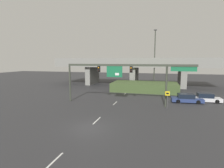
% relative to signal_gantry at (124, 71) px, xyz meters
% --- Properties ---
extents(ground_plane, '(160.00, 160.00, 0.00)m').
position_rel_signal_gantry_xyz_m(ground_plane, '(-1.47, -9.98, -5.07)').
color(ground_plane, '#2D2D30').
extents(lane_markings, '(0.14, 44.26, 0.01)m').
position_rel_signal_gantry_xyz_m(lane_markings, '(-1.47, 4.62, -5.07)').
color(lane_markings, silver).
rests_on(lane_markings, ground).
extents(signal_gantry, '(19.27, 0.44, 6.16)m').
position_rel_signal_gantry_xyz_m(signal_gantry, '(0.00, 0.00, 0.00)').
color(signal_gantry, '#383D33').
rests_on(signal_gantry, ground).
extents(speed_limit_sign, '(0.60, 0.11, 2.55)m').
position_rel_signal_gantry_xyz_m(speed_limit_sign, '(6.28, -0.98, -3.41)').
color(speed_limit_sign, '#4C4C4C').
rests_on(speed_limit_sign, ground).
extents(highway_light_pole_near, '(0.70, 0.36, 13.94)m').
position_rel_signal_gantry_xyz_m(highway_light_pole_near, '(3.86, 17.82, 2.27)').
color(highway_light_pole_near, '#383D33').
rests_on(highway_light_pole_near, ground).
extents(overpass_bridge, '(43.00, 9.44, 7.34)m').
position_rel_signal_gantry_xyz_m(overpass_bridge, '(-1.47, 21.65, -0.00)').
color(overpass_bridge, gray).
rests_on(overpass_bridge, ground).
extents(grass_embankment, '(14.08, 7.52, 1.85)m').
position_rel_signal_gantry_xyz_m(grass_embankment, '(2.02, 13.27, -4.15)').
color(grass_embankment, '#42562D').
rests_on(grass_embankment, ground).
extents(parked_sedan_near_right, '(4.86, 2.12, 1.40)m').
position_rel_signal_gantry_xyz_m(parked_sedan_near_right, '(9.45, 3.86, -4.42)').
color(parked_sedan_near_right, navy).
rests_on(parked_sedan_near_right, ground).
extents(parked_sedan_mid_right, '(4.47, 1.86, 1.42)m').
position_rel_signal_gantry_xyz_m(parked_sedan_mid_right, '(12.51, 5.11, -4.42)').
color(parked_sedan_mid_right, silver).
rests_on(parked_sedan_mid_right, ground).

